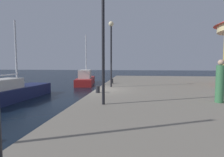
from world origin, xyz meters
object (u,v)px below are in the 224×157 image
Objects in this scene: lamp_post_far_end at (111,43)px; bollard_south at (112,81)px; sailboat_red at (86,79)px; bollard_center at (98,89)px; sailboat_navy at (10,92)px; lamp_post_mid_promenade at (103,26)px; person_by_the_water at (220,83)px.

lamp_post_far_end is 11.58× the size of bollard_south.
sailboat_red reaches higher than bollard_center.
sailboat_navy is at bearing -103.21° from sailboat_red.
lamp_post_far_end is at bearing 94.05° from lamp_post_mid_promenade.
sailboat_red is 14.99m from lamp_post_mid_promenade.
bollard_south is (-0.63, 7.90, -2.94)m from lamp_post_mid_promenade.
sailboat_red is at bearing 126.13° from person_by_the_water.
lamp_post_far_end reaches higher than bollard_center.
bollard_center is (-0.82, 2.88, -2.94)m from lamp_post_mid_promenade.
bollard_south is (-0.24, 2.33, -2.93)m from lamp_post_far_end.
lamp_post_mid_promenade reaches higher than bollard_south.
lamp_post_far_end reaches higher than bollard_south.
sailboat_red reaches higher than sailboat_navy.
sailboat_navy is 10.39m from sailboat_red.
lamp_post_far_end is at bearing 138.72° from person_by_the_water.
sailboat_red is at bearing 123.37° from bollard_south.
lamp_post_mid_promenade reaches higher than lamp_post_far_end.
sailboat_navy is at bearing 166.59° from person_by_the_water.
lamp_post_mid_promenade is 5.46m from person_by_the_water.
lamp_post_mid_promenade is at bearing -85.42° from bollard_south.
sailboat_navy is 17.16× the size of bollard_south.
sailboat_navy is 1.48× the size of lamp_post_mid_promenade.
lamp_post_mid_promenade is at bearing -28.47° from sailboat_navy.
sailboat_red is 7.17m from bollard_south.
sailboat_red is (2.38, 10.12, 0.07)m from sailboat_navy.
person_by_the_water reaches higher than bollard_south.
lamp_post_mid_promenade reaches higher than bollard_center.
bollard_south is at bearing 87.82° from bollard_center.
sailboat_red is 11.63m from bollard_center.
sailboat_navy is 1.48× the size of lamp_post_far_end.
person_by_the_water is at bearing 11.03° from lamp_post_mid_promenade.
person_by_the_water is at bearing -13.41° from sailboat_navy.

